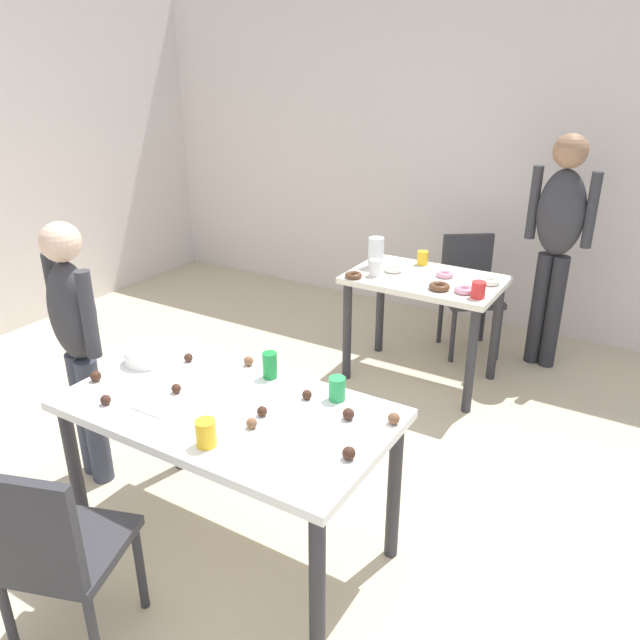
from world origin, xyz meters
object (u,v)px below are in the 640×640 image
(dining_table_near, at_px, (228,424))
(chair_far_table, at_px, (469,286))
(person_girl_near, at_px, (76,335))
(mixing_bowl, at_px, (147,355))
(pitcher_far, at_px, (376,252))
(person_adult_far, at_px, (558,232))
(dining_table_far, at_px, (424,295))
(soda_can, at_px, (270,365))
(chair_near_table, at_px, (53,549))

(dining_table_near, xyz_separation_m, chair_far_table, (0.19, 2.61, -0.16))
(person_girl_near, height_order, mixing_bowl, person_girl_near)
(chair_far_table, xyz_separation_m, pitcher_far, (-0.48, -0.63, 0.36))
(person_adult_far, height_order, pitcher_far, person_adult_far)
(dining_table_far, distance_m, person_girl_near, 2.19)
(person_adult_far, bearing_deg, soda_can, -107.69)
(dining_table_far, relative_size, mixing_bowl, 4.73)
(chair_far_table, distance_m, soda_can, 2.35)
(person_girl_near, distance_m, person_adult_far, 3.12)
(person_adult_far, bearing_deg, pitcher_far, -148.39)
(mixing_bowl, distance_m, pitcher_far, 1.89)
(person_adult_far, bearing_deg, person_girl_near, -123.79)
(chair_near_table, height_order, person_girl_near, person_girl_near)
(dining_table_far, height_order, pitcher_far, pitcher_far)
(chair_near_table, bearing_deg, pitcher_far, 92.17)
(dining_table_near, distance_m, pitcher_far, 2.02)
(dining_table_near, relative_size, chair_far_table, 1.60)
(dining_table_far, height_order, mixing_bowl, mixing_bowl)
(chair_near_table, distance_m, mixing_bowl, 1.00)
(person_adult_far, relative_size, soda_can, 13.43)
(mixing_bowl, bearing_deg, person_adult_far, 62.01)
(dining_table_near, xyz_separation_m, person_girl_near, (-0.97, 0.04, 0.17))
(person_adult_far, height_order, mixing_bowl, person_adult_far)
(dining_table_near, relative_size, person_girl_near, 0.99)
(chair_near_table, bearing_deg, mixing_bowl, 113.84)
(dining_table_near, xyz_separation_m, mixing_bowl, (-0.58, 0.12, 0.13))
(dining_table_far, bearing_deg, chair_near_table, -95.80)
(dining_table_far, height_order, person_adult_far, person_adult_far)
(dining_table_near, distance_m, soda_can, 0.33)
(dining_table_far, xyz_separation_m, mixing_bowl, (-0.66, -1.83, 0.16))
(soda_can, bearing_deg, chair_near_table, -100.84)
(soda_can, xyz_separation_m, pitcher_far, (-0.30, 1.69, 0.04))
(dining_table_far, distance_m, person_adult_far, 1.02)
(chair_near_table, relative_size, person_adult_far, 0.53)
(person_girl_near, relative_size, person_adult_far, 0.85)
(mixing_bowl, bearing_deg, soda_can, 16.44)
(dining_table_far, xyz_separation_m, pitcher_far, (-0.38, 0.03, 0.23))
(soda_can, relative_size, pitcher_far, 0.60)
(chair_far_table, relative_size, person_girl_near, 0.62)
(person_girl_near, xyz_separation_m, soda_can, (0.99, 0.25, -0.02))
(dining_table_far, relative_size, chair_far_table, 1.14)
(mixing_bowl, xyz_separation_m, soda_can, (0.59, 0.17, 0.03))
(person_adult_far, bearing_deg, dining_table_far, -134.73)
(dining_table_far, bearing_deg, mixing_bowl, -109.88)
(person_adult_far, height_order, soda_can, person_adult_far)
(chair_far_table, height_order, mixing_bowl, chair_far_table)
(dining_table_far, relative_size, soda_can, 8.12)
(person_adult_far, relative_size, pitcher_far, 8.02)
(pitcher_far, bearing_deg, soda_can, -79.77)
(mixing_bowl, relative_size, soda_can, 1.72)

